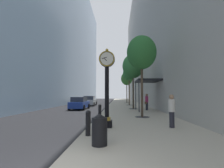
% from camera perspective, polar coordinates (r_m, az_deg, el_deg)
% --- Properties ---
extents(ground_plane, '(110.00, 110.00, 0.00)m').
position_cam_1_polar(ground_plane, '(30.74, -0.95, -7.00)').
color(ground_plane, black).
rests_on(ground_plane, ground).
extents(sidewalk_right, '(5.97, 80.00, 0.14)m').
position_cam_1_polar(sidewalk_right, '(33.72, 4.42, -6.57)').
color(sidewalk_right, '#BCB29E').
rests_on(sidewalk_right, ground).
extents(building_block_left, '(9.00, 80.00, 33.19)m').
position_cam_1_polar(building_block_left, '(39.30, -19.99, 18.70)').
color(building_block_left, '#758EA8').
rests_on(building_block_left, ground).
extents(building_block_right, '(9.00, 80.00, 30.79)m').
position_cam_1_polar(building_block_right, '(37.35, 16.45, 17.86)').
color(building_block_right, '#B7B2A8').
rests_on(building_block_right, ground).
extents(street_clock, '(0.84, 0.55, 4.16)m').
position_cam_1_polar(street_clock, '(9.13, -1.70, 0.12)').
color(street_clock, black).
rests_on(street_clock, sidewalk_right).
extents(bollard_nearest, '(0.22, 0.22, 1.04)m').
position_cam_1_polar(bollard_nearest, '(7.41, -7.88, -12.39)').
color(bollard_nearest, black).
rests_on(bollard_nearest, sidewalk_right).
extents(bollard_third, '(0.22, 0.22, 1.04)m').
position_cam_1_polar(bollard_third, '(11.89, -4.05, -9.08)').
color(bollard_third, black).
rests_on(bollard_third, sidewalk_right).
extents(street_tree_near, '(2.28, 2.28, 6.29)m').
position_cam_1_polar(street_tree_near, '(13.83, 9.71, 10.06)').
color(street_tree_near, '#333335').
rests_on(street_tree_near, sidewalk_right).
extents(street_tree_mid_near, '(2.58, 2.58, 6.68)m').
position_cam_1_polar(street_tree_mid_near, '(21.41, 6.94, 5.78)').
color(street_tree_mid_near, '#333335').
rests_on(street_tree_mid_near, sidewalk_right).
extents(street_tree_mid_far, '(2.05, 2.05, 6.40)m').
position_cam_1_polar(street_tree_mid_far, '(29.04, 5.64, 3.32)').
color(street_tree_mid_far, '#333335').
rests_on(street_tree_mid_far, sidewalk_right).
extents(street_tree_far, '(2.42, 2.42, 6.51)m').
position_cam_1_polar(street_tree_far, '(36.70, 4.89, 1.74)').
color(street_tree_far, '#333335').
rests_on(street_tree_far, sidewalk_right).
extents(trash_bin, '(0.53, 0.53, 1.05)m').
position_cam_1_polar(trash_bin, '(5.99, -4.12, -14.61)').
color(trash_bin, black).
rests_on(trash_bin, sidewalk_right).
extents(pedestrian_walking, '(0.50, 0.52, 1.80)m').
position_cam_1_polar(pedestrian_walking, '(19.57, 11.37, -5.65)').
color(pedestrian_walking, '#23232D').
rests_on(pedestrian_walking, sidewalk_right).
extents(pedestrian_by_clock, '(0.41, 0.41, 1.70)m').
position_cam_1_polar(pedestrian_by_clock, '(9.57, 19.07, -8.08)').
color(pedestrian_by_clock, '#23232D').
rests_on(pedestrian_by_clock, sidewalk_right).
extents(storefront_awning, '(2.40, 3.60, 3.30)m').
position_cam_1_polar(storefront_awning, '(19.03, 11.50, 0.87)').
color(storefront_awning, black).
rests_on(storefront_awning, sidewalk_right).
extents(car_silver_near, '(2.04, 4.40, 1.64)m').
position_cam_1_polar(car_silver_near, '(29.45, -7.38, -5.56)').
color(car_silver_near, '#B7BABF').
rests_on(car_silver_near, ground).
extents(car_blue_mid, '(2.09, 4.13, 1.56)m').
position_cam_1_polar(car_blue_mid, '(22.25, -10.69, -6.27)').
color(car_blue_mid, navy).
rests_on(car_blue_mid, ground).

